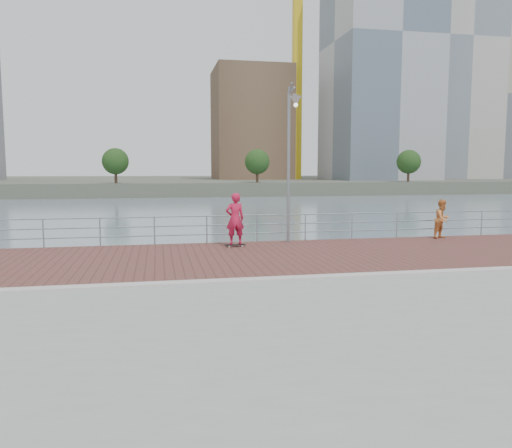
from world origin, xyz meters
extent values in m
plane|color=slate|center=(0.00, 0.00, -2.00)|extent=(400.00, 400.00, 0.00)
cube|color=gray|center=(0.00, -5.00, -1.00)|extent=(40.00, 24.00, 2.00)
cube|color=brown|center=(0.00, 3.60, 0.01)|extent=(40.00, 6.80, 0.02)
cube|color=#B7B5AD|center=(0.00, 0.00, 0.03)|extent=(40.00, 0.40, 0.06)
cube|color=#4C5142|center=(0.00, 122.50, -0.75)|extent=(320.00, 95.00, 2.50)
cylinder|color=#8C9EA8|center=(-7.18, 7.00, 0.55)|extent=(0.06, 0.06, 1.10)
cylinder|color=#8C9EA8|center=(-5.13, 7.00, 0.55)|extent=(0.06, 0.06, 1.10)
cylinder|color=#8C9EA8|center=(-3.08, 7.00, 0.55)|extent=(0.06, 0.06, 1.10)
cylinder|color=#8C9EA8|center=(-1.03, 7.00, 0.55)|extent=(0.06, 0.06, 1.10)
cylinder|color=#8C9EA8|center=(1.03, 7.00, 0.55)|extent=(0.06, 0.06, 1.10)
cylinder|color=#8C9EA8|center=(3.08, 7.00, 0.55)|extent=(0.06, 0.06, 1.10)
cylinder|color=#8C9EA8|center=(5.13, 7.00, 0.55)|extent=(0.06, 0.06, 1.10)
cylinder|color=#8C9EA8|center=(7.18, 7.00, 0.55)|extent=(0.06, 0.06, 1.10)
cylinder|color=#8C9EA8|center=(9.24, 7.00, 0.55)|extent=(0.06, 0.06, 1.10)
cylinder|color=#8C9EA8|center=(11.29, 7.00, 0.55)|extent=(0.06, 0.06, 1.10)
cylinder|color=#8C9EA8|center=(0.00, 7.00, 1.10)|extent=(39.00, 0.05, 0.05)
cylinder|color=#8C9EA8|center=(0.00, 7.00, 0.73)|extent=(39.00, 0.05, 0.05)
cylinder|color=#8C9EA8|center=(0.00, 7.00, 0.36)|extent=(39.00, 0.05, 0.05)
cylinder|color=gray|center=(2.21, 6.50, 2.97)|extent=(0.12, 0.12, 5.94)
cylinder|color=gray|center=(2.21, 6.01, 5.94)|extent=(0.07, 0.99, 0.07)
cone|color=#B2B2AD|center=(2.21, 5.51, 5.74)|extent=(0.44, 0.44, 0.35)
cube|color=black|center=(-0.06, 5.79, 0.10)|extent=(0.81, 0.29, 0.03)
cylinder|color=beige|center=(-0.31, 5.69, 0.05)|extent=(0.07, 0.05, 0.06)
cylinder|color=beige|center=(0.19, 5.75, 0.05)|extent=(0.07, 0.05, 0.06)
cylinder|color=beige|center=(-0.32, 5.83, 0.05)|extent=(0.07, 0.05, 0.06)
cylinder|color=beige|center=(0.18, 5.89, 0.05)|extent=(0.07, 0.05, 0.06)
imported|color=#C21940|center=(-0.06, 5.79, 1.09)|extent=(0.77, 0.55, 1.97)
imported|color=#DB8440|center=(8.98, 6.40, 0.85)|extent=(0.99, 0.90, 1.66)
cube|color=gold|center=(30.00, 104.00, 25.50)|extent=(2.00, 2.00, 50.00)
cube|color=brown|center=(20.00, 110.00, 13.90)|extent=(18.00, 18.00, 26.80)
cube|color=#9E9EA3|center=(48.00, 98.00, 31.66)|extent=(22.00, 22.00, 62.33)
cube|color=#B2ADA3|center=(72.00, 108.00, 34.82)|extent=(20.00, 20.00, 68.65)
cube|color=#ADA38E|center=(95.00, 115.00, 22.57)|extent=(24.00, 22.00, 44.14)
cylinder|color=#473323|center=(-10.00, 77.00, 2.27)|extent=(0.50, 0.50, 3.55)
sphere|color=#193814|center=(-10.00, 77.00, 4.30)|extent=(4.56, 4.56, 4.56)
cylinder|color=#473323|center=(15.00, 77.00, 2.28)|extent=(0.50, 0.50, 3.55)
sphere|color=#193814|center=(15.00, 77.00, 4.30)|extent=(4.56, 4.56, 4.56)
cylinder|color=#473323|center=(45.00, 77.00, 2.30)|extent=(0.50, 0.50, 3.60)
sphere|color=#193814|center=(45.00, 77.00, 4.36)|extent=(4.63, 4.63, 4.63)
camera|label=1|loc=(-2.92, -12.81, 2.97)|focal=35.00mm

